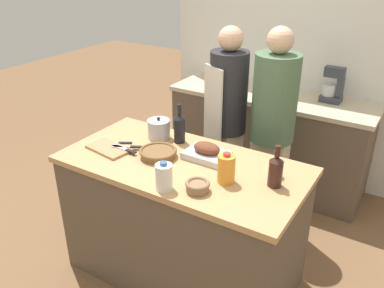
% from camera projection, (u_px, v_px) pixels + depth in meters
% --- Properties ---
extents(ground_plane, '(12.00, 12.00, 0.00)m').
position_uv_depth(ground_plane, '(183.00, 271.00, 3.02)').
color(ground_plane, brown).
extents(kitchen_island, '(1.60, 0.81, 0.92)m').
position_uv_depth(kitchen_island, '(183.00, 220.00, 2.82)').
color(kitchen_island, brown).
rests_on(kitchen_island, ground_plane).
extents(back_counter, '(1.92, 0.60, 0.93)m').
position_uv_depth(back_counter, '(268.00, 139.00, 4.00)').
color(back_counter, brown).
rests_on(back_counter, ground_plane).
extents(back_wall, '(2.42, 0.10, 2.55)m').
position_uv_depth(back_wall, '(289.00, 50.00, 3.91)').
color(back_wall, silver).
rests_on(back_wall, ground_plane).
extents(roasting_pan, '(0.29, 0.20, 0.11)m').
position_uv_depth(roasting_pan, '(207.00, 152.00, 2.65)').
color(roasting_pan, '#BCBCC1').
rests_on(roasting_pan, kitchen_island).
extents(wicker_basket, '(0.25, 0.25, 0.05)m').
position_uv_depth(wicker_basket, '(158.00, 153.00, 2.67)').
color(wicker_basket, brown).
rests_on(wicker_basket, kitchen_island).
extents(cutting_board, '(0.32, 0.22, 0.02)m').
position_uv_depth(cutting_board, '(109.00, 149.00, 2.77)').
color(cutting_board, '#AD7F51').
rests_on(cutting_board, kitchen_island).
extents(stock_pot, '(0.17, 0.17, 0.16)m').
position_uv_depth(stock_pot, '(159.00, 129.00, 2.92)').
color(stock_pot, '#B7B7BC').
rests_on(stock_pot, kitchen_island).
extents(mixing_bowl, '(0.14, 0.14, 0.06)m').
position_uv_depth(mixing_bowl, '(198.00, 186.00, 2.29)').
color(mixing_bowl, '#846647').
rests_on(mixing_bowl, kitchen_island).
extents(juice_jug, '(0.10, 0.10, 0.19)m').
position_uv_depth(juice_jug, '(226.00, 169.00, 2.36)').
color(juice_jug, orange).
rests_on(juice_jug, kitchen_island).
extents(milk_jug, '(0.10, 0.10, 0.17)m').
position_uv_depth(milk_jug, '(164.00, 177.00, 2.30)').
color(milk_jug, white).
rests_on(milk_jug, kitchen_island).
extents(wine_bottle_green, '(0.08, 0.08, 0.28)m').
position_uv_depth(wine_bottle_green, '(179.00, 127.00, 2.84)').
color(wine_bottle_green, black).
rests_on(wine_bottle_green, kitchen_island).
extents(wine_bottle_dark, '(0.08, 0.08, 0.26)m').
position_uv_depth(wine_bottle_dark, '(276.00, 170.00, 2.32)').
color(wine_bottle_dark, '#381E19').
rests_on(wine_bottle_dark, kitchen_island).
extents(wine_glass_left, '(0.07, 0.07, 0.12)m').
position_uv_depth(wine_glass_left, '(277.00, 164.00, 2.42)').
color(wine_glass_left, silver).
rests_on(wine_glass_left, kitchen_island).
extents(knife_chef, '(0.23, 0.15, 0.01)m').
position_uv_depth(knife_chef, '(115.00, 143.00, 2.87)').
color(knife_chef, '#B7B7BC').
rests_on(knife_chef, kitchen_island).
extents(knife_paring, '(0.20, 0.13, 0.01)m').
position_uv_depth(knife_paring, '(128.00, 147.00, 2.77)').
color(knife_paring, '#B7B7BC').
rests_on(knife_paring, cutting_board).
extents(knife_bread, '(0.21, 0.04, 0.01)m').
position_uv_depth(knife_bread, '(125.00, 149.00, 2.74)').
color(knife_bread, '#B7B7BC').
rests_on(knife_bread, cutting_board).
extents(stand_mixer, '(0.18, 0.14, 0.31)m').
position_uv_depth(stand_mixer, '(333.00, 88.00, 3.57)').
color(stand_mixer, '#333842').
rests_on(stand_mixer, back_counter).
extents(condiment_bottle_tall, '(0.05, 0.05, 0.14)m').
position_uv_depth(condiment_bottle_tall, '(277.00, 93.00, 3.64)').
color(condiment_bottle_tall, '#B28E2D').
rests_on(condiment_bottle_tall, back_counter).
extents(condiment_bottle_short, '(0.05, 0.05, 0.19)m').
position_uv_depth(condiment_bottle_short, '(240.00, 83.00, 3.80)').
color(condiment_bottle_short, '#332D28').
rests_on(condiment_bottle_short, back_counter).
extents(person_cook_aproned, '(0.33, 0.34, 1.65)m').
position_uv_depth(person_cook_aproned, '(227.00, 116.00, 3.32)').
color(person_cook_aproned, beige).
rests_on(person_cook_aproned, ground_plane).
extents(person_cook_guest, '(0.34, 0.34, 1.68)m').
position_uv_depth(person_cook_guest, '(272.00, 125.00, 3.15)').
color(person_cook_guest, beige).
rests_on(person_cook_guest, ground_plane).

